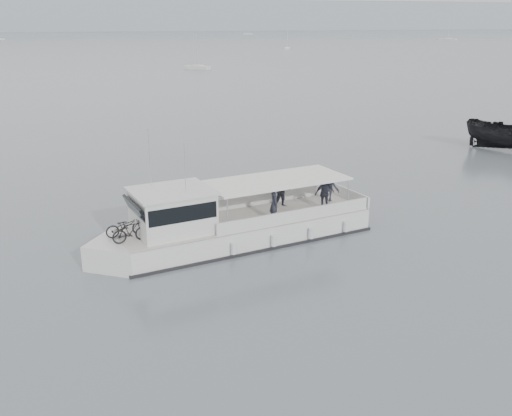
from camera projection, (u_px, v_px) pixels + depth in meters
name	position (u px, v px, depth m)	size (l,w,h in m)	color
ground	(270.00, 226.00, 29.54)	(1400.00, 1400.00, 0.00)	slate
headland	(80.00, 15.00, 532.85)	(1400.00, 90.00, 28.00)	#939EA8
tour_boat	(223.00, 226.00, 26.76)	(14.08, 5.63, 5.87)	silver
dark_motorboat	(508.00, 135.00, 46.10)	(2.51, 6.67, 2.58)	black
moored_fleet	(63.00, 46.00, 221.41)	(411.52, 359.30, 10.30)	silver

